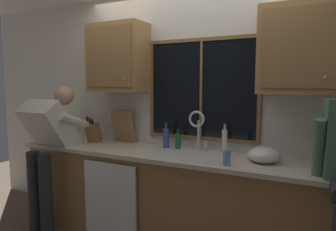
% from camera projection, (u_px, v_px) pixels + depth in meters
% --- Properties ---
extents(back_wall, '(5.91, 0.12, 2.55)m').
position_uv_depth(back_wall, '(196.00, 113.00, 3.12)').
color(back_wall, silver).
rests_on(back_wall, floor).
extents(window_glass, '(1.10, 0.02, 0.95)m').
position_uv_depth(window_glass, '(202.00, 90.00, 2.99)').
color(window_glass, black).
extents(window_frame_top, '(1.17, 0.02, 0.04)m').
position_uv_depth(window_frame_top, '(202.00, 39.00, 2.93)').
color(window_frame_top, brown).
extents(window_frame_bottom, '(1.17, 0.02, 0.04)m').
position_uv_depth(window_frame_bottom, '(201.00, 138.00, 3.04)').
color(window_frame_bottom, brown).
extents(window_frame_left, '(0.03, 0.02, 0.95)m').
position_uv_depth(window_frame_left, '(152.00, 89.00, 3.24)').
color(window_frame_left, brown).
extents(window_frame_right, '(0.03, 0.02, 0.95)m').
position_uv_depth(window_frame_right, '(260.00, 90.00, 2.73)').
color(window_frame_right, brown).
extents(window_mullion_center, '(0.02, 0.02, 0.95)m').
position_uv_depth(window_mullion_center, '(201.00, 90.00, 2.98)').
color(window_mullion_center, brown).
extents(lower_cabinet_run, '(3.51, 0.58, 0.88)m').
position_uv_depth(lower_cabinet_run, '(182.00, 202.00, 2.90)').
color(lower_cabinet_run, olive).
rests_on(lower_cabinet_run, floor).
extents(countertop, '(3.57, 0.62, 0.04)m').
position_uv_depth(countertop, '(182.00, 156.00, 2.83)').
color(countertop, beige).
rests_on(countertop, lower_cabinet_run).
extents(dishwasher_front, '(0.60, 0.02, 0.74)m').
position_uv_depth(dishwasher_front, '(110.00, 200.00, 2.89)').
color(dishwasher_front, white).
extents(upper_cabinet_left, '(0.64, 0.36, 0.72)m').
position_uv_depth(upper_cabinet_left, '(118.00, 58.00, 3.21)').
color(upper_cabinet_left, '#A87A47').
extents(upper_cabinet_right, '(0.64, 0.36, 0.72)m').
position_uv_depth(upper_cabinet_right, '(300.00, 50.00, 2.42)').
color(upper_cabinet_right, '#A87A47').
extents(sink, '(0.80, 0.46, 0.21)m').
position_uv_depth(sink, '(190.00, 165.00, 2.81)').
color(sink, '#B7B7BC').
rests_on(sink, lower_cabinet_run).
extents(faucet, '(0.18, 0.09, 0.40)m').
position_uv_depth(faucet, '(198.00, 126.00, 2.93)').
color(faucet, silver).
rests_on(faucet, countertop).
extents(person_standing, '(0.53, 0.69, 1.55)m').
position_uv_depth(person_standing, '(50.00, 143.00, 3.18)').
color(person_standing, '#262628').
rests_on(person_standing, floor).
extents(knife_block, '(0.12, 0.18, 0.32)m').
position_uv_depth(knife_block, '(93.00, 133.00, 3.39)').
color(knife_block, olive).
rests_on(knife_block, countertop).
extents(cutting_board, '(0.27, 0.10, 0.37)m').
position_uv_depth(cutting_board, '(123.00, 126.00, 3.37)').
color(cutting_board, '#997047').
rests_on(cutting_board, countertop).
extents(mixing_bowl, '(0.27, 0.27, 0.14)m').
position_uv_depth(mixing_bowl, '(264.00, 155.00, 2.54)').
color(mixing_bowl, silver).
rests_on(mixing_bowl, countertop).
extents(soap_dispenser, '(0.06, 0.07, 0.17)m').
position_uv_depth(soap_dispenser, '(227.00, 157.00, 2.43)').
color(soap_dispenser, '#668CCC').
rests_on(soap_dispenser, countertop).
extents(bottle_green_glass, '(0.06, 0.06, 0.20)m').
position_uv_depth(bottle_green_glass, '(178.00, 141.00, 3.05)').
color(bottle_green_glass, '#1E592D').
rests_on(bottle_green_glass, countertop).
extents(bottle_tall_clear, '(0.05, 0.05, 0.29)m').
position_uv_depth(bottle_tall_clear, '(225.00, 141.00, 2.85)').
color(bottle_tall_clear, silver).
rests_on(bottle_tall_clear, countertop).
extents(bottle_amber_small, '(0.06, 0.06, 0.27)m').
position_uv_depth(bottle_amber_small, '(166.00, 138.00, 3.08)').
color(bottle_amber_small, '#334C8C').
rests_on(bottle_amber_small, countertop).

